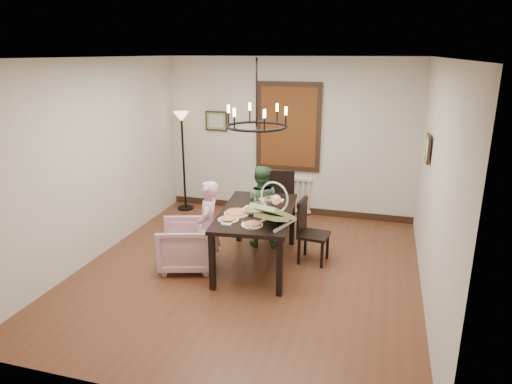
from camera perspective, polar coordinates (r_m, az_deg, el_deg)
The scene contains 17 objects.
room_shell at distance 6.17m, azimuth -0.05°, elevation 3.39°, with size 4.51×5.00×2.81m.
dining_table at distance 6.22m, azimuth 0.08°, elevation -3.10°, with size 1.14×1.80×0.80m.
chair_far at distance 7.34m, azimuth 2.99°, elevation -1.56°, with size 0.45×0.45×1.03m, color black, non-canonical shape.
chair_right at distance 6.46m, azimuth 7.28°, elevation -4.91°, with size 0.40×0.40×0.91m, color black, non-canonical shape.
armchair at distance 6.36m, azimuth -8.77°, elevation -6.58°, with size 0.71×0.73×0.66m, color #C6979F.
elderly_woman at distance 6.16m, azimuth -5.98°, elevation -5.33°, with size 0.38×0.25×1.05m, color #E3A0BC.
seated_man at distance 6.96m, azimuth 0.56°, elevation -2.57°, with size 0.51×0.39×1.04m, color #385F39.
baby_bouncer at distance 5.64m, azimuth 2.16°, elevation -2.32°, with size 0.42×0.58×0.38m, color #C5CF8F, non-canonical shape.
salad_bowl at distance 6.08m, azimuth -0.36°, elevation -2.31°, with size 0.34×0.34×0.08m, color white.
pizza_platter at distance 6.06m, azimuth -2.43°, elevation -2.62°, with size 0.34×0.34×0.04m, color tan.
drinking_glass at distance 6.31m, azimuth 1.14°, elevation -1.25°, with size 0.08×0.08×0.15m, color silver.
window_blinds at distance 8.13m, azimuth 4.05°, elevation 8.12°, with size 1.00×0.03×1.40m, color brown.
radiator at distance 8.43m, azimuth 3.90°, elevation -0.28°, with size 0.92×0.12×0.62m, color silver, non-canonical shape.
picture_back at distance 8.51m, azimuth -4.97°, elevation 8.84°, with size 0.42×0.03×0.36m, color black.
picture_right at distance 6.44m, azimuth 20.68°, elevation 5.14°, with size 0.42×0.03×0.36m, color black.
floor_lamp at distance 8.57m, azimuth -9.04°, elevation 3.64°, with size 0.30×0.30×1.80m, color black, non-canonical shape.
chandelier at distance 5.91m, azimuth 0.08°, elevation 8.21°, with size 0.80×0.80×0.04m, color black.
Camera 1 is at (1.65, -5.40, 2.86)m, focal length 32.00 mm.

